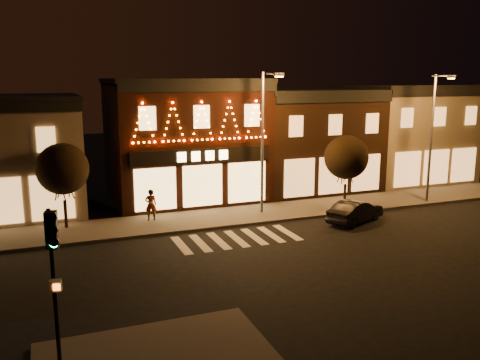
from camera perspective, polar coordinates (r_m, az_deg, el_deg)
ground at (r=23.63m, az=3.14°, el=-9.35°), size 120.00×120.00×0.00m
sidewalk_far at (r=31.36m, az=0.41°, el=-3.94°), size 44.00×4.00×0.15m
building_pulp at (r=35.54m, az=-6.18°, el=4.54°), size 10.20×8.34×8.30m
building_right_a at (r=39.16m, az=7.39°, el=4.55°), size 9.20×8.28×7.50m
building_right_b at (r=44.16m, az=17.74°, el=5.06°), size 9.20×8.28×7.80m
traffic_signal_near at (r=15.44m, az=-20.16°, el=-8.05°), size 0.38×0.49×4.62m
streetlamp_mid at (r=30.67m, az=2.77°, el=5.38°), size 0.61×1.96×8.54m
streetlamp_right at (r=35.85m, az=20.85°, el=5.41°), size 0.65×1.93×8.42m
tree_left at (r=29.47m, az=-19.21°, el=1.17°), size 2.83×2.83×4.73m
tree_right at (r=32.93m, az=11.79°, el=2.50°), size 2.79×2.79×4.66m
dark_sedan at (r=30.66m, az=12.77°, el=-3.43°), size 4.29×2.95×1.34m
pedestrian at (r=30.24m, az=-9.93°, el=-2.74°), size 0.71×0.50×1.84m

